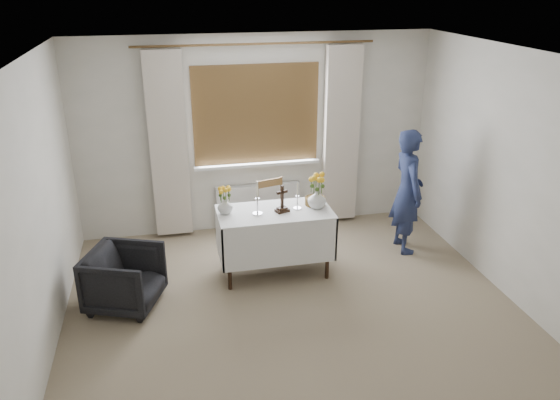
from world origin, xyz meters
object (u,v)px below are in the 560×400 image
Objects in this scene: altar_table at (275,243)px; armchair at (125,279)px; wooden_cross at (282,199)px; wooden_chair at (276,215)px; flower_vase_left at (225,206)px; person at (407,191)px; flower_vase_right at (317,199)px.

altar_table is 1.82× the size of armchair.
wooden_cross reaches higher than altar_table.
wooden_chair is 1.01m from flower_vase_left.
armchair is 1.81m from wooden_cross.
person is at bearing -10.10° from wooden_cross.
person reaches higher than wooden_cross.
wooden_cross is (-1.59, -0.29, 0.16)m from person.
altar_table is at bearing 100.11° from person.
wooden_chair is at bearing 76.43° from person.
wooden_cross is at bearing -176.52° from flower_vase_right.
flower_vase_left is at bearing 174.14° from altar_table.
flower_vase_left is 0.82× the size of flower_vase_right.
wooden_cross is (0.08, -0.03, 0.53)m from altar_table.
wooden_chair is 1.22× the size of armchair.
person reaches higher than armchair.
person reaches higher than wooden_chair.
flower_vase_right is at bearing -60.19° from armchair.
flower_vase_right is at bearing 103.80° from person.
person is 1.23m from flower_vase_right.
flower_vase_right is at bearing -3.54° from flower_vase_left.
person is 8.77× the size of flower_vase_left.
wooden_cross is (1.68, 0.29, 0.60)m from armchair.
armchair is at bearing 101.46° from person.
flower_vase_right reaches higher than flower_vase_left.
person reaches higher than flower_vase_left.
wooden_cross is 0.61m from flower_vase_left.
flower_vase_left is (-0.53, 0.05, 0.47)m from altar_table.
person is at bearing 5.20° from flower_vase_left.
wooden_cross is at bearing -110.98° from wooden_chair.
wooden_cross reaches higher than flower_vase_right.
flower_vase_left is at bearing -153.18° from wooden_chair.
flower_vase_left is at bearing -49.55° from armchair.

